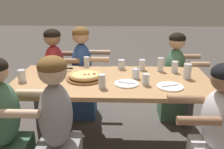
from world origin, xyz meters
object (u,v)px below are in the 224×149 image
object	(u,v)px
drinking_glass_h	(102,81)
pizza_board_main	(85,76)
empty_plate_a	(170,86)
diner_far_left	(56,77)
drinking_glass_g	(187,72)
drinking_glass_a	(160,65)
drinking_glass_e	(87,64)
diner_far_right	(174,80)
empty_plate_b	(126,84)
diner_near_right	(215,140)
drinking_glass_c	(22,76)
drinking_glass_d	(146,80)
drinking_glass_f	(175,67)
cocktail_glass_blue	(136,74)
diner_far_midleft	(83,77)
drinking_glass_b	(142,65)
skillet_bowl	(52,66)
drinking_glass_i	(121,65)
diner_near_left	(5,136)
diner_near_midleft	(57,135)

from	to	relation	value
drinking_glass_h	pizza_board_main	bearing A→B (deg)	128.47
empty_plate_a	diner_far_left	distance (m)	1.54
empty_plate_a	diner_far_left	size ratio (longest dim) A/B	0.21
pizza_board_main	drinking_glass_g	xyz separation A→B (m)	(0.99, 0.05, 0.03)
pizza_board_main	drinking_glass_a	xyz separation A→B (m)	(0.77, 0.27, 0.03)
drinking_glass_e	diner_far_right	bearing A→B (deg)	16.89
empty_plate_b	diner_near_right	distance (m)	0.88
drinking_glass_c	drinking_glass_d	bearing A→B (deg)	-2.65
empty_plate_a	drinking_glass_f	bearing A→B (deg)	73.87
drinking_glass_a	drinking_glass_g	world-z (taller)	drinking_glass_g
drinking_glass_f	diner_far_right	xyz separation A→B (m)	(0.10, 0.43, -0.30)
drinking_glass_c	drinking_glass_g	world-z (taller)	drinking_glass_g
pizza_board_main	cocktail_glass_blue	world-z (taller)	cocktail_glass_blue
cocktail_glass_blue	diner_far_right	size ratio (longest dim) A/B	0.11
pizza_board_main	drinking_glass_e	distance (m)	0.34
diner_far_midleft	diner_far_left	size ratio (longest dim) A/B	1.02
drinking_glass_b	skillet_bowl	bearing A→B (deg)	-175.66
drinking_glass_g	diner_far_midleft	world-z (taller)	diner_far_midleft
drinking_glass_f	drinking_glass_i	bearing A→B (deg)	169.63
diner_near_right	empty_plate_b	bearing A→B (deg)	50.81
drinking_glass_c	drinking_glass_e	distance (m)	0.71
empty_plate_a	empty_plate_b	bearing A→B (deg)	171.40
drinking_glass_h	drinking_glass_d	bearing A→B (deg)	12.34
pizza_board_main	drinking_glass_h	distance (m)	0.29
drinking_glass_c	diner_far_left	world-z (taller)	diner_far_left
drinking_glass_h	diner_near_right	xyz separation A→B (m)	(0.87, -0.43, -0.30)
drinking_glass_g	diner_near_right	size ratio (longest dim) A/B	0.14
drinking_glass_b	diner_far_left	bearing A→B (deg)	161.76
drinking_glass_e	diner_near_right	distance (m)	1.50
diner_far_left	diner_near_left	size ratio (longest dim) A/B	1.00
diner_far_left	diner_far_right	bearing A→B (deg)	90.00
drinking_glass_h	cocktail_glass_blue	bearing A→B (deg)	39.92
skillet_bowl	empty_plate_a	distance (m)	1.25
drinking_glass_h	diner_near_midleft	distance (m)	0.60
drinking_glass_c	diner_far_right	world-z (taller)	diner_far_right
drinking_glass_e	diner_near_left	size ratio (longest dim) A/B	0.12
diner_near_left	drinking_glass_i	bearing A→B (deg)	-41.74
drinking_glass_e	diner_far_left	size ratio (longest dim) A/B	0.12
drinking_glass_c	diner_near_right	world-z (taller)	diner_near_right
empty_plate_b	drinking_glass_e	world-z (taller)	drinking_glass_e
drinking_glass_h	drinking_glass_e	bearing A→B (deg)	110.31
skillet_bowl	diner_near_left	bearing A→B (deg)	-99.21
cocktail_glass_blue	drinking_glass_e	bearing A→B (deg)	149.57
drinking_glass_a	diner_near_left	world-z (taller)	diner_near_left
skillet_bowl	cocktail_glass_blue	xyz separation A→B (m)	(0.88, -0.21, -0.01)
empty_plate_a	diner_near_midleft	bearing A→B (deg)	-152.77
diner_near_right	drinking_glass_e	bearing A→B (deg)	47.22
cocktail_glass_blue	drinking_glass_e	size ratio (longest dim) A/B	0.93
drinking_glass_h	diner_far_right	world-z (taller)	diner_far_right
drinking_glass_d	diner_near_right	world-z (taller)	diner_near_right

